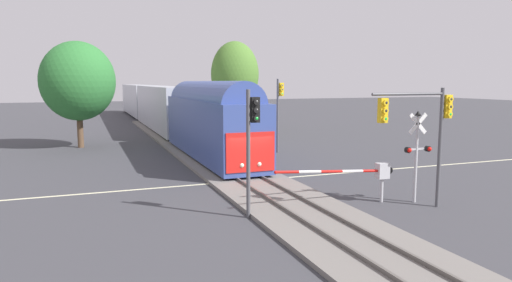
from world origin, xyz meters
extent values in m
plane|color=#3D3D42|center=(0.00, 0.00, 0.00)|extent=(220.00, 220.00, 0.00)
cube|color=beige|center=(0.00, 0.00, 0.00)|extent=(44.00, 0.20, 0.01)
cube|color=slate|center=(0.00, 0.00, 0.09)|extent=(4.40, 80.00, 0.18)
cube|color=#56514C|center=(-0.72, 0.00, 0.25)|extent=(0.10, 80.00, 0.14)
cube|color=#56514C|center=(0.72, 0.00, 0.25)|extent=(0.10, 80.00, 0.14)
cube|color=#384C93|center=(0.00, 7.60, 2.27)|extent=(3.00, 16.33, 3.90)
cube|color=red|center=(0.00, -0.58, 1.69)|extent=(2.76, 0.08, 2.15)
cylinder|color=#384C93|center=(0.00, 7.60, 4.10)|extent=(2.76, 14.70, 2.76)
sphere|color=#F4F2CC|center=(-0.50, -0.59, 1.00)|extent=(0.24, 0.24, 0.24)
sphere|color=#F4F2CC|center=(0.50, -0.59, 1.00)|extent=(0.24, 0.24, 0.24)
cube|color=#B7BCC6|center=(0.00, 27.98, 2.62)|extent=(3.00, 22.63, 4.60)
cube|color=black|center=(1.51, 27.98, 2.92)|extent=(0.04, 20.37, 0.90)
cube|color=red|center=(1.52, 27.98, 1.47)|extent=(0.04, 20.82, 0.36)
cube|color=#B7BCC6|center=(0.00, 51.51, 2.62)|extent=(3.00, 22.63, 4.60)
cube|color=black|center=(1.51, 51.51, 2.92)|extent=(0.04, 20.37, 0.90)
cube|color=red|center=(1.52, 51.51, 1.47)|extent=(0.04, 20.82, 0.36)
cylinder|color=#B7B7BC|center=(4.22, -6.39, 0.55)|extent=(0.14, 0.14, 1.10)
cube|color=#B7B7BC|center=(4.22, -6.39, 1.45)|extent=(0.56, 0.40, 0.70)
sphere|color=black|center=(4.57, -6.39, 1.45)|extent=(0.36, 0.36, 0.36)
cylinder|color=red|center=(3.69, -6.39, 1.48)|extent=(1.05, 0.12, 0.18)
cylinder|color=white|center=(2.64, -6.39, 1.54)|extent=(1.05, 0.12, 0.18)
cylinder|color=red|center=(1.60, -6.39, 1.60)|extent=(1.05, 0.12, 0.18)
cylinder|color=white|center=(0.55, -6.39, 1.66)|extent=(1.05, 0.12, 0.18)
cylinder|color=red|center=(-0.50, -6.39, 1.72)|extent=(1.05, 0.12, 0.18)
sphere|color=red|center=(-1.02, -6.39, 1.75)|extent=(0.14, 0.14, 0.14)
cylinder|color=#B2B2B7|center=(5.61, -6.92, 1.96)|extent=(0.14, 0.14, 3.93)
cube|color=white|center=(5.61, -6.94, 3.58)|extent=(0.98, 0.05, 0.98)
cube|color=white|center=(5.61, -6.94, 3.58)|extent=(0.98, 0.05, 0.98)
cube|color=#B2B2B7|center=(5.61, -6.92, 2.44)|extent=(1.10, 0.08, 0.08)
cylinder|color=black|center=(5.06, -7.02, 2.44)|extent=(0.26, 0.18, 0.26)
cylinder|color=black|center=(6.16, -7.02, 2.44)|extent=(0.26, 0.18, 0.26)
sphere|color=red|center=(5.06, -7.12, 2.44)|extent=(0.20, 0.20, 0.20)
sphere|color=red|center=(6.16, -7.12, 2.44)|extent=(0.20, 0.20, 0.20)
cone|color=black|center=(5.61, -6.92, 4.05)|extent=(0.28, 0.28, 0.22)
cylinder|color=#4C4C51|center=(5.61, 8.76, 2.82)|extent=(0.16, 0.16, 5.65)
cube|color=gold|center=(5.89, 8.76, 4.85)|extent=(0.34, 0.26, 1.00)
sphere|color=#262626|center=(5.89, 8.61, 5.17)|extent=(0.20, 0.20, 0.20)
cylinder|color=gold|center=(5.89, 8.58, 5.17)|extent=(0.24, 0.10, 0.24)
sphere|color=#262626|center=(5.89, 8.61, 4.85)|extent=(0.20, 0.20, 0.20)
cylinder|color=gold|center=(5.89, 8.58, 4.85)|extent=(0.24, 0.10, 0.24)
sphere|color=green|center=(5.89, 8.61, 4.53)|extent=(0.20, 0.20, 0.20)
cylinder|color=gold|center=(5.89, 8.58, 4.53)|extent=(0.24, 0.10, 0.24)
cylinder|color=#4C4C51|center=(-2.26, -6.54, 2.57)|extent=(0.16, 0.16, 5.14)
cube|color=black|center=(-1.98, -6.54, 4.34)|extent=(0.34, 0.26, 1.00)
sphere|color=#262626|center=(-1.98, -6.69, 4.66)|extent=(0.20, 0.20, 0.20)
cylinder|color=black|center=(-1.98, -6.72, 4.66)|extent=(0.24, 0.10, 0.24)
sphere|color=#262626|center=(-1.98, -6.69, 4.34)|extent=(0.20, 0.20, 0.20)
cylinder|color=black|center=(-1.98, -6.72, 4.34)|extent=(0.24, 0.10, 0.24)
sphere|color=green|center=(-1.98, -6.69, 4.02)|extent=(0.20, 0.20, 0.20)
cylinder|color=black|center=(-1.98, -6.72, 4.02)|extent=(0.24, 0.10, 0.24)
cylinder|color=#4C4C51|center=(6.02, -7.90, 2.59)|extent=(0.16, 0.16, 5.18)
cube|color=gold|center=(6.30, -7.90, 4.38)|extent=(0.34, 0.26, 1.00)
sphere|color=#262626|center=(6.30, -8.05, 4.70)|extent=(0.20, 0.20, 0.20)
cylinder|color=gold|center=(6.30, -8.08, 4.70)|extent=(0.24, 0.10, 0.24)
sphere|color=#262626|center=(6.30, -8.05, 4.38)|extent=(0.20, 0.20, 0.20)
cylinder|color=gold|center=(6.30, -8.08, 4.38)|extent=(0.24, 0.10, 0.24)
sphere|color=green|center=(6.30, -8.05, 4.06)|extent=(0.20, 0.20, 0.20)
cylinder|color=gold|center=(6.30, -8.08, 4.06)|extent=(0.24, 0.10, 0.24)
cylinder|color=#4C4C51|center=(4.26, -7.90, 4.93)|extent=(3.53, 0.12, 0.12)
cube|color=gold|center=(3.02, -7.90, 4.28)|extent=(0.34, 0.26, 1.00)
sphere|color=#262626|center=(3.02, -8.05, 4.60)|extent=(0.20, 0.20, 0.20)
cylinder|color=gold|center=(3.02, -8.08, 4.60)|extent=(0.24, 0.10, 0.24)
sphere|color=#262626|center=(3.02, -8.05, 4.28)|extent=(0.20, 0.20, 0.20)
cylinder|color=gold|center=(3.02, -8.08, 4.28)|extent=(0.24, 0.10, 0.24)
sphere|color=green|center=(3.02, -8.05, 3.96)|extent=(0.20, 0.20, 0.20)
cylinder|color=gold|center=(3.02, -8.08, 3.96)|extent=(0.24, 0.10, 0.24)
cylinder|color=#4C3828|center=(6.94, 23.33, 1.81)|extent=(0.55, 0.55, 3.62)
ellipsoid|color=#4C7A2D|center=(6.94, 23.33, 6.22)|extent=(5.07, 5.07, 6.91)
cylinder|color=brown|center=(-8.60, 17.05, 1.53)|extent=(0.49, 0.49, 3.06)
ellipsoid|color=#2D7533|center=(-8.60, 17.05, 5.48)|extent=(5.97, 5.97, 6.46)
camera|label=1|loc=(-8.28, -23.36, 5.44)|focal=32.15mm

